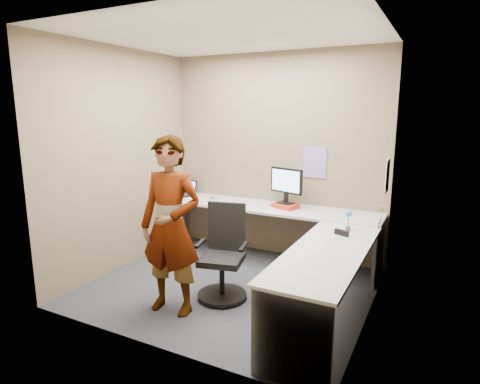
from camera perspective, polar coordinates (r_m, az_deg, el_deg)
The scene contains 21 objects.
ground at distance 4.64m, azimuth -1.55°, elevation -13.36°, with size 3.00×3.00×0.00m, color #2A2A2F.
wall_back at distance 5.42m, azimuth 5.01°, elevation 5.11°, with size 3.00×3.00×0.00m, color brown.
wall_right at distance 3.77m, azimuth 18.75°, elevation 1.70°, with size 2.70×2.70×0.00m, color brown.
wall_left at distance 5.14m, azimuth -16.51°, elevation 4.33°, with size 2.70×2.70×0.00m, color brown.
ceiling at distance 4.27m, azimuth -1.76°, elevation 21.59°, with size 3.00×3.00×0.00m, color white.
desk at distance 4.58m, azimuth 5.57°, elevation -5.85°, with size 2.98×2.58×0.73m.
paper_ream at distance 5.14m, azimuth 6.46°, elevation -1.96°, with size 0.30×0.22×0.06m, color #B62912.
monitor at distance 5.09m, azimuth 6.60°, elevation 1.32°, with size 0.47×0.20×0.45m.
laptop at distance 5.96m, azimuth -7.64°, elevation 0.14°, with size 0.36×0.33×0.21m.
trackball_mouse at distance 5.51m, azimuth -3.80°, elevation -1.03°, with size 0.12×0.08×0.07m.
origami at distance 4.95m, azimuth 4.63°, elevation -2.46°, with size 0.10×0.10×0.06m, color white.
stapler at distance 4.14m, azimuth 14.25°, elevation -5.62°, with size 0.15×0.04×0.06m, color black.
flower at distance 4.30m, azimuth 15.18°, elevation -3.43°, with size 0.07×0.07×0.22m.
calendar_purple at distance 5.23m, azimuth 10.55°, elevation 4.18°, with size 0.30×0.01×0.40m, color #846BB7.
calendar_white at distance 4.67m, azimuth 20.23°, elevation 2.16°, with size 0.01×0.28×0.38m, color white.
sticky_note_a at distance 4.39m, azimuth 19.37°, elevation -2.36°, with size 0.01×0.07×0.07m, color #F2E059.
sticky_note_b at distance 4.47m, azimuth 19.35°, elevation -3.83°, with size 0.01×0.07×0.07m, color pink.
sticky_note_c at distance 4.36m, azimuth 19.11°, elevation -4.47°, with size 0.01×0.07×0.07m, color pink.
sticky_note_d at distance 4.54m, azimuth 19.62°, elevation -2.31°, with size 0.01×0.07×0.07m, color #F2E059.
office_chair at distance 4.29m, azimuth -2.38°, elevation -9.70°, with size 0.55×0.53×0.98m.
person at distance 3.91m, azimuth -9.84°, elevation -4.80°, with size 0.63×0.41×1.73m, color #999399.
Camera 1 is at (2.03, -3.69, 1.96)m, focal length 30.00 mm.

